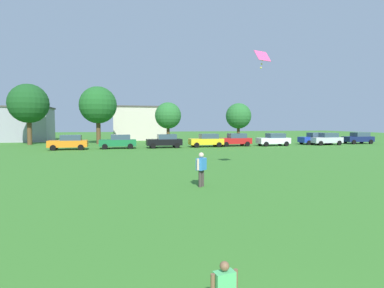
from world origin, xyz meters
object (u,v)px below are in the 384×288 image
(parked_car_white_5, at_px, (274,140))
(parked_car_blue_6, at_px, (315,138))
(kite, at_px, (262,57))
(child_kite_flyer, at_px, (224,287))
(parked_car_green_1, at_px, (118,141))
(tree_far_left, at_px, (29,104))
(parked_car_red_4, at_px, (235,140))
(adult_bystander, at_px, (201,166))
(parked_car_navy_8, at_px, (358,138))
(parked_car_silver_7, at_px, (326,139))
(tree_left, at_px, (98,105))
(tree_far_right, at_px, (238,116))
(parked_car_black_2, at_px, (165,141))
(tree_right, at_px, (168,116))
(parked_car_yellow_3, at_px, (207,140))
(parked_car_orange_0, at_px, (69,142))

(parked_car_white_5, bearing_deg, parked_car_blue_6, -169.96)
(kite, xyz_separation_m, parked_car_blue_6, (19.27, 22.51, -6.10))
(child_kite_flyer, distance_m, parked_car_green_1, 34.75)
(parked_car_white_5, distance_m, tree_far_left, 34.27)
(kite, height_order, parked_car_red_4, kite)
(adult_bystander, xyz_separation_m, parked_car_navy_8, (30.95, 25.18, -0.13))
(adult_bystander, xyz_separation_m, parked_car_silver_7, (24.66, 23.98, -0.13))
(parked_car_red_4, relative_size, tree_left, 0.51)
(adult_bystander, height_order, parked_car_silver_7, parked_car_silver_7)
(tree_far_right, bearing_deg, parked_car_black_2, -150.46)
(parked_car_navy_8, bearing_deg, child_kite_flyer, 46.70)
(parked_car_black_2, relative_size, parked_car_white_5, 1.00)
(tree_far_right, bearing_deg, parked_car_red_4, -115.34)
(kite, bearing_deg, tree_right, 91.38)
(tree_right, relative_size, tree_far_right, 1.01)
(kite, distance_m, tree_far_left, 37.38)
(parked_car_white_5, bearing_deg, parked_car_red_4, -9.44)
(tree_left, distance_m, tree_far_right, 21.05)
(parked_car_navy_8, bearing_deg, adult_bystander, 39.12)
(parked_car_yellow_3, distance_m, parked_car_red_4, 4.13)
(parked_car_silver_7, height_order, tree_far_right, tree_far_right)
(kite, height_order, tree_left, tree_left)
(child_kite_flyer, xyz_separation_m, parked_car_orange_0, (-6.72, 34.32, 0.27))
(child_kite_flyer, distance_m, kite, 16.17)
(adult_bystander, relative_size, tree_right, 0.27)
(child_kite_flyer, distance_m, parked_car_orange_0, 34.97)
(parked_car_green_1, relative_size, tree_far_left, 0.50)
(parked_car_white_5, height_order, tree_far_right, tree_far_right)
(kite, height_order, parked_car_black_2, kite)
(parked_car_black_2, xyz_separation_m, parked_car_blue_6, (21.81, 1.07, 0.00))
(parked_car_red_4, bearing_deg, parked_car_green_1, 1.92)
(kite, height_order, parked_car_blue_6, kite)
(parked_car_orange_0, xyz_separation_m, parked_car_yellow_3, (16.55, 0.35, 0.00))
(parked_car_green_1, bearing_deg, parked_car_silver_7, 179.02)
(adult_bystander, xyz_separation_m, parked_car_yellow_3, (7.39, 24.40, -0.13))
(parked_car_yellow_3, bearing_deg, child_kite_flyer, 74.17)
(child_kite_flyer, xyz_separation_m, parked_car_green_1, (-1.18, 34.73, 0.27))
(parked_car_yellow_3, height_order, parked_car_red_4, same)
(kite, xyz_separation_m, parked_car_red_4, (6.96, 22.11, -6.10))
(parked_car_white_5, distance_m, tree_left, 25.39)
(tree_left, bearing_deg, adult_bystander, -79.38)
(adult_bystander, distance_m, parked_car_green_1, 24.74)
(parked_car_green_1, xyz_separation_m, tree_right, (7.41, 8.33, 3.30))
(parked_car_red_4, bearing_deg, tree_left, -26.27)
(parked_car_orange_0, relative_size, tree_right, 0.70)
(adult_bystander, relative_size, parked_car_blue_6, 0.39)
(parked_car_navy_8, relative_size, tree_right, 0.70)
(tree_far_left, bearing_deg, tree_far_right, -5.42)
(parked_car_white_5, xyz_separation_m, tree_far_left, (-32.35, 10.18, 4.91))
(kite, xyz_separation_m, parked_car_orange_0, (-13.68, 21.19, -6.10))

